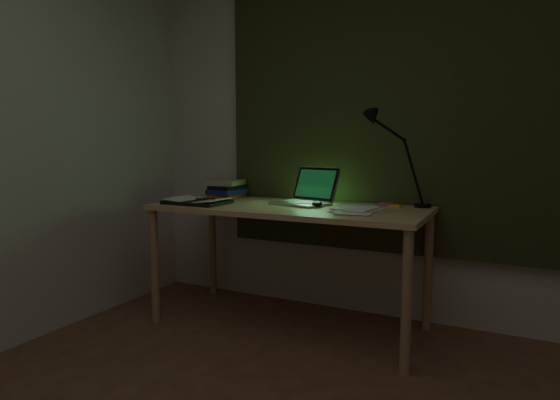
# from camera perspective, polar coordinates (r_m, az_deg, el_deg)

# --- Properties ---
(wall_back) EXTENTS (3.50, 0.00, 2.50)m
(wall_back) POSITION_cam_1_polar(r_m,az_deg,el_deg) (3.15, 12.78, 8.40)
(wall_back) COLOR silver
(wall_back) RESTS_ON ground
(curtain) EXTENTS (2.20, 0.06, 2.00)m
(curtain) POSITION_cam_1_polar(r_m,az_deg,el_deg) (3.13, 12.70, 12.10)
(curtain) COLOR #32371B
(curtain) RESTS_ON wall_back
(desk) EXTENTS (1.69, 0.74, 0.77)m
(desk) POSITION_cam_1_polar(r_m,az_deg,el_deg) (2.98, 1.04, -8.08)
(desk) COLOR #DCB076
(desk) RESTS_ON floor
(laptop) EXTENTS (0.44, 0.46, 0.24)m
(laptop) POSITION_cam_1_polar(r_m,az_deg,el_deg) (2.96, 2.49, 1.78)
(laptop) COLOR #BBBBC0
(laptop) RESTS_ON desk
(open_textbook) EXTENTS (0.39, 0.28, 0.03)m
(open_textbook) POSITION_cam_1_polar(r_m,az_deg,el_deg) (3.06, -10.04, -0.14)
(open_textbook) COLOR silver
(open_textbook) RESTS_ON desk
(book_stack) EXTENTS (0.21, 0.25, 0.13)m
(book_stack) POSITION_cam_1_polar(r_m,az_deg,el_deg) (3.39, -6.49, 1.38)
(book_stack) COLOR silver
(book_stack) RESTS_ON desk
(loose_papers) EXTENTS (0.39, 0.40, 0.02)m
(loose_papers) POSITION_cam_1_polar(r_m,az_deg,el_deg) (2.73, 8.89, -1.07)
(loose_papers) COLOR white
(loose_papers) RESTS_ON desk
(mouse) EXTENTS (0.08, 0.11, 0.04)m
(mouse) POSITION_cam_1_polar(r_m,az_deg,el_deg) (2.85, 4.54, -0.50)
(mouse) COLOR black
(mouse) RESTS_ON desk
(sticky_yellow) EXTENTS (0.08, 0.08, 0.01)m
(sticky_yellow) POSITION_cam_1_polar(r_m,az_deg,el_deg) (2.93, 13.94, -0.71)
(sticky_yellow) COLOR yellow
(sticky_yellow) RESTS_ON desk
(sticky_pink) EXTENTS (0.08, 0.08, 0.02)m
(sticky_pink) POSITION_cam_1_polar(r_m,az_deg,el_deg) (2.99, 12.71, -0.52)
(sticky_pink) COLOR #D85494
(sticky_pink) RESTS_ON desk
(desk_lamp) EXTENTS (0.42, 0.36, 0.55)m
(desk_lamp) POSITION_cam_1_polar(r_m,az_deg,el_deg) (2.95, 17.16, 4.43)
(desk_lamp) COLOR black
(desk_lamp) RESTS_ON desk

